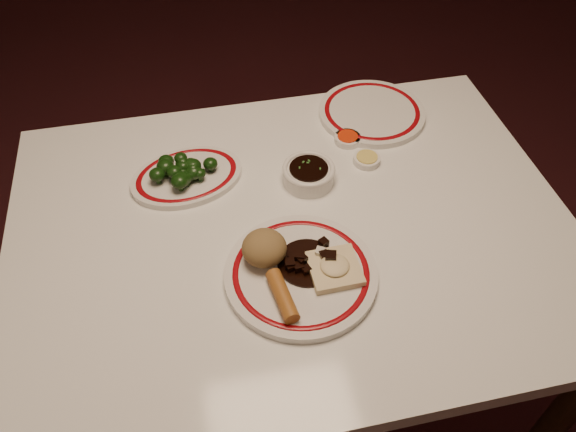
{
  "coord_description": "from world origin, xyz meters",
  "views": [
    {
      "loc": [
        -0.18,
        -0.78,
        1.64
      ],
      "look_at": [
        -0.01,
        -0.02,
        0.8
      ],
      "focal_mm": 35.0,
      "sensor_mm": 36.0,
      "label": 1
    }
  ],
  "objects_px": {
    "spring_roll": "(282,296)",
    "soy_bowl": "(308,175)",
    "broccoli_pile": "(183,170)",
    "broccoli_plate": "(187,176)",
    "main_plate": "(301,274)",
    "fried_wonton": "(334,268)",
    "stirfry_heap": "(309,261)",
    "dining_table": "(292,252)",
    "rice_mound": "(264,248)"
  },
  "relations": [
    {
      "from": "spring_roll",
      "to": "rice_mound",
      "type": "bearing_deg",
      "value": 89.88
    },
    {
      "from": "stirfry_heap",
      "to": "broccoli_pile",
      "type": "xyz_separation_m",
      "value": [
        -0.22,
        0.3,
        0.01
      ]
    },
    {
      "from": "main_plate",
      "to": "fried_wonton",
      "type": "height_order",
      "value": "fried_wonton"
    },
    {
      "from": "soy_bowl",
      "to": "broccoli_pile",
      "type": "bearing_deg",
      "value": 169.09
    },
    {
      "from": "dining_table",
      "to": "rice_mound",
      "type": "xyz_separation_m",
      "value": [
        -0.08,
        -0.09,
        0.14
      ]
    },
    {
      "from": "stirfry_heap",
      "to": "soy_bowl",
      "type": "xyz_separation_m",
      "value": [
        0.06,
        0.25,
        -0.01
      ]
    },
    {
      "from": "rice_mound",
      "to": "broccoli_plate",
      "type": "relative_size",
      "value": 0.3
    },
    {
      "from": "spring_roll",
      "to": "broccoli_plate",
      "type": "relative_size",
      "value": 0.38
    },
    {
      "from": "main_plate",
      "to": "rice_mound",
      "type": "height_order",
      "value": "rice_mound"
    },
    {
      "from": "dining_table",
      "to": "fried_wonton",
      "type": "xyz_separation_m",
      "value": [
        0.05,
        -0.15,
        0.12
      ]
    },
    {
      "from": "soy_bowl",
      "to": "spring_roll",
      "type": "bearing_deg",
      "value": -111.62
    },
    {
      "from": "spring_roll",
      "to": "broccoli_plate",
      "type": "distance_m",
      "value": 0.41
    },
    {
      "from": "spring_roll",
      "to": "soy_bowl",
      "type": "xyz_separation_m",
      "value": [
        0.13,
        0.32,
        -0.01
      ]
    },
    {
      "from": "dining_table",
      "to": "main_plate",
      "type": "relative_size",
      "value": 3.51
    },
    {
      "from": "main_plate",
      "to": "stirfry_heap",
      "type": "bearing_deg",
      "value": 40.36
    },
    {
      "from": "broccoli_plate",
      "to": "broccoli_pile",
      "type": "relative_size",
      "value": 1.88
    },
    {
      "from": "fried_wonton",
      "to": "stirfry_heap",
      "type": "relative_size",
      "value": 0.82
    },
    {
      "from": "dining_table",
      "to": "spring_roll",
      "type": "bearing_deg",
      "value": -107.76
    },
    {
      "from": "stirfry_heap",
      "to": "broccoli_plate",
      "type": "xyz_separation_m",
      "value": [
        -0.21,
        0.31,
        -0.02
      ]
    },
    {
      "from": "dining_table",
      "to": "main_plate",
      "type": "distance_m",
      "value": 0.17
    },
    {
      "from": "broccoli_plate",
      "to": "broccoli_pile",
      "type": "distance_m",
      "value": 0.03
    },
    {
      "from": "stirfry_heap",
      "to": "soy_bowl",
      "type": "height_order",
      "value": "stirfry_heap"
    },
    {
      "from": "main_plate",
      "to": "broccoli_pile",
      "type": "bearing_deg",
      "value": 122.16
    },
    {
      "from": "broccoli_plate",
      "to": "soy_bowl",
      "type": "xyz_separation_m",
      "value": [
        0.27,
        -0.06,
        0.01
      ]
    },
    {
      "from": "main_plate",
      "to": "stirfry_heap",
      "type": "xyz_separation_m",
      "value": [
        0.02,
        0.02,
        0.02
      ]
    },
    {
      "from": "main_plate",
      "to": "fried_wonton",
      "type": "distance_m",
      "value": 0.07
    },
    {
      "from": "stirfry_heap",
      "to": "soy_bowl",
      "type": "bearing_deg",
      "value": 76.52
    },
    {
      "from": "rice_mound",
      "to": "stirfry_heap",
      "type": "xyz_separation_m",
      "value": [
        0.08,
        -0.03,
        -0.02
      ]
    },
    {
      "from": "main_plate",
      "to": "spring_roll",
      "type": "distance_m",
      "value": 0.08
    },
    {
      "from": "spring_roll",
      "to": "soy_bowl",
      "type": "relative_size",
      "value": 0.93
    },
    {
      "from": "main_plate",
      "to": "spring_roll",
      "type": "height_order",
      "value": "spring_roll"
    },
    {
      "from": "dining_table",
      "to": "main_plate",
      "type": "bearing_deg",
      "value": -95.79
    },
    {
      "from": "main_plate",
      "to": "rice_mound",
      "type": "distance_m",
      "value": 0.09
    },
    {
      "from": "fried_wonton",
      "to": "broccoli_pile",
      "type": "distance_m",
      "value": 0.42
    },
    {
      "from": "dining_table",
      "to": "main_plate",
      "type": "height_order",
      "value": "main_plate"
    },
    {
      "from": "broccoli_pile",
      "to": "broccoli_plate",
      "type": "bearing_deg",
      "value": 65.34
    },
    {
      "from": "broccoli_pile",
      "to": "fried_wonton",
      "type": "bearing_deg",
      "value": -51.4
    },
    {
      "from": "spring_roll",
      "to": "broccoli_plate",
      "type": "xyz_separation_m",
      "value": [
        -0.14,
        0.38,
        -0.02
      ]
    },
    {
      "from": "fried_wonton",
      "to": "stirfry_heap",
      "type": "height_order",
      "value": "stirfry_heap"
    },
    {
      "from": "main_plate",
      "to": "rice_mound",
      "type": "xyz_separation_m",
      "value": [
        -0.06,
        0.05,
        0.04
      ]
    },
    {
      "from": "soy_bowl",
      "to": "fried_wonton",
      "type": "bearing_deg",
      "value": -93.03
    },
    {
      "from": "spring_roll",
      "to": "fried_wonton",
      "type": "height_order",
      "value": "spring_roll"
    },
    {
      "from": "spring_roll",
      "to": "stirfry_heap",
      "type": "relative_size",
      "value": 0.92
    },
    {
      "from": "rice_mound",
      "to": "spring_roll",
      "type": "distance_m",
      "value": 0.11
    },
    {
      "from": "spring_roll",
      "to": "stirfry_heap",
      "type": "xyz_separation_m",
      "value": [
        0.07,
        0.07,
        -0.01
      ]
    },
    {
      "from": "fried_wonton",
      "to": "soy_bowl",
      "type": "relative_size",
      "value": 0.84
    },
    {
      "from": "dining_table",
      "to": "soy_bowl",
      "type": "relative_size",
      "value": 10.2
    },
    {
      "from": "dining_table",
      "to": "soy_bowl",
      "type": "distance_m",
      "value": 0.18
    },
    {
      "from": "rice_mound",
      "to": "broccoli_plate",
      "type": "height_order",
      "value": "rice_mound"
    },
    {
      "from": "dining_table",
      "to": "main_plate",
      "type": "xyz_separation_m",
      "value": [
        -0.01,
        -0.14,
        0.1
      ]
    }
  ]
}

